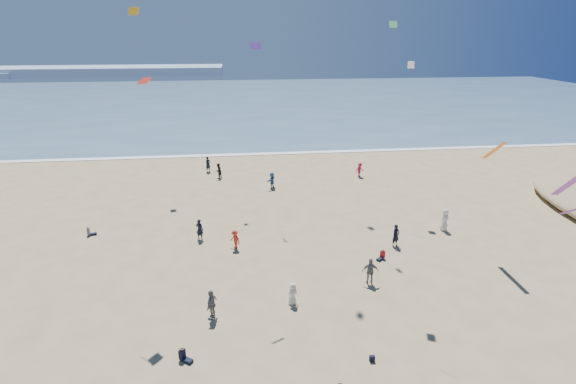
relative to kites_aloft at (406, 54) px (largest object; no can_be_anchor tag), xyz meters
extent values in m
cube|color=#476B84|center=(-9.83, 82.85, -14.87)|extent=(220.00, 100.00, 0.06)
cube|color=white|center=(-9.83, 32.85, -14.86)|extent=(220.00, 1.20, 0.08)
cube|color=#7A8EA8|center=(-69.83, 157.85, -13.30)|extent=(110.00, 20.00, 3.20)
imported|color=#AB183A|center=(3.71, 21.28, -14.07)|extent=(1.24, 1.01, 1.67)
imported|color=#335F8E|center=(-6.92, 18.41, -14.01)|extent=(1.31, 1.69, 1.79)
imported|color=red|center=(-11.04, 4.29, -14.12)|extent=(1.10, 1.14, 1.56)
imported|color=black|center=(-13.91, 6.33, -14.01)|extent=(0.78, 0.68, 1.79)
imported|color=black|center=(-12.82, 22.64, -14.00)|extent=(1.06, 1.10, 1.80)
imported|color=black|center=(1.70, 3.20, -13.97)|extent=(0.80, 0.69, 1.86)
imported|color=slate|center=(-1.95, -2.05, -13.96)|extent=(1.17, 0.66, 1.89)
imported|color=silver|center=(6.90, 5.64, -13.93)|extent=(0.74, 1.02, 1.94)
imported|color=black|center=(-14.13, 25.27, -13.95)|extent=(0.82, 0.80, 1.91)
imported|color=slate|center=(-12.47, -4.77, -13.93)|extent=(0.90, 1.23, 1.93)
imported|color=silver|center=(-7.49, -3.85, -14.17)|extent=(0.85, 0.74, 1.47)
cube|color=black|center=(-4.04, -9.54, -14.73)|extent=(0.28, 0.18, 0.34)
cube|color=orange|center=(-16.31, 1.18, 2.47)|extent=(0.77, 0.64, 0.45)
cube|color=#32A565|center=(-0.66, 0.76, 1.75)|extent=(0.65, 0.67, 0.38)
cube|color=#5C2E96|center=(-9.22, 0.84, 0.50)|extent=(0.84, 0.65, 0.40)
cube|color=silver|center=(5.30, 12.35, -1.53)|extent=(0.69, 0.59, 0.65)
cube|color=red|center=(-15.74, -0.83, -1.33)|extent=(0.85, 0.90, 0.39)
cube|color=purple|center=(6.20, -8.01, -6.08)|extent=(0.35, 3.14, 2.21)
cube|color=orange|center=(7.83, 1.54, -6.78)|extent=(0.35, 2.64, 1.87)
camera|label=1|loc=(-10.66, -27.95, 1.39)|focal=28.00mm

